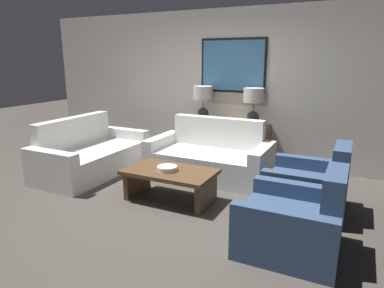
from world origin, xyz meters
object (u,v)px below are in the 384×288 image
object	(u,v)px
decorative_bowl	(167,168)
armchair_near_back_wall	(310,188)
table_lamp_left	(203,99)
armchair_near_camera	(294,224)
console_table	(226,143)
coffee_table	(170,178)
couch_by_side	(91,155)
table_lamp_right	(254,101)
couch_by_back_wall	(210,158)

from	to	relation	value
decorative_bowl	armchair_near_back_wall	world-z (taller)	armchair_near_back_wall
table_lamp_left	armchair_near_camera	bearing A→B (deg)	-49.18
console_table	coffee_table	distance (m)	1.87
console_table	couch_by_side	bearing A→B (deg)	-141.49
decorative_bowl	armchair_near_back_wall	distance (m)	1.78
table_lamp_right	couch_by_side	world-z (taller)	table_lamp_right
couch_by_back_wall	table_lamp_right	bearing A→B (deg)	57.67
couch_by_side	armchair_near_camera	size ratio (longest dim) A/B	2.04
table_lamp_right	armchair_near_camera	size ratio (longest dim) A/B	0.67
table_lamp_right	armchair_near_back_wall	world-z (taller)	table_lamp_right
couch_by_back_wall	couch_by_side	bearing A→B (deg)	-158.39
table_lamp_right	couch_by_side	distance (m)	2.82
table_lamp_left	armchair_near_back_wall	distance (m)	2.60
table_lamp_left	couch_by_back_wall	xyz separation A→B (m)	(0.46, -0.72, -0.84)
table_lamp_left	table_lamp_right	size ratio (longest dim) A/B	1.00
table_lamp_right	couch_by_back_wall	world-z (taller)	table_lamp_right
couch_by_side	armchair_near_back_wall	distance (m)	3.41
armchair_near_back_wall	couch_by_side	bearing A→B (deg)	-178.55
table_lamp_left	table_lamp_right	xyz separation A→B (m)	(0.91, 0.00, 0.00)
table_lamp_left	console_table	bearing A→B (deg)	0.00
table_lamp_right	coffee_table	xyz separation A→B (m)	(-0.53, -1.87, -0.82)
coffee_table	armchair_near_camera	size ratio (longest dim) A/B	1.26
coffee_table	decorative_bowl	xyz separation A→B (m)	(-0.02, -0.04, 0.14)
table_lamp_right	decorative_bowl	distance (m)	2.09
table_lamp_left	decorative_bowl	size ratio (longest dim) A/B	2.37
coffee_table	decorative_bowl	distance (m)	0.15
coffee_table	armchair_near_camera	world-z (taller)	armchair_near_camera
coffee_table	couch_by_side	bearing A→B (deg)	166.18
table_lamp_left	armchair_near_back_wall	bearing A→B (deg)	-33.35
table_lamp_left	couch_by_side	distance (m)	2.15
couch_by_back_wall	decorative_bowl	world-z (taller)	couch_by_back_wall
couch_by_back_wall	armchair_near_back_wall	bearing A→B (deg)	-21.52
couch_by_back_wall	decorative_bowl	bearing A→B (deg)	-94.31
table_lamp_right	table_lamp_left	bearing A→B (deg)	180.00
couch_by_back_wall	decorative_bowl	xyz separation A→B (m)	(-0.09, -1.18, 0.17)
armchair_near_back_wall	table_lamp_left	bearing A→B (deg)	146.65
table_lamp_right	decorative_bowl	size ratio (longest dim) A/B	2.37
coffee_table	armchair_near_back_wall	bearing A→B (deg)	17.08
decorative_bowl	armchair_near_camera	xyz separation A→B (m)	(1.69, -0.48, -0.17)
decorative_bowl	armchair_near_back_wall	bearing A→B (deg)	18.08
couch_by_back_wall	armchair_near_camera	world-z (taller)	couch_by_back_wall
console_table	couch_by_side	size ratio (longest dim) A/B	0.77
armchair_near_camera	decorative_bowl	bearing A→B (deg)	164.25
table_lamp_left	couch_by_back_wall	world-z (taller)	table_lamp_left
console_table	decorative_bowl	bearing A→B (deg)	-92.67
couch_by_back_wall	couch_by_side	distance (m)	1.95
couch_by_back_wall	console_table	bearing A→B (deg)	90.00
coffee_table	armchair_near_camera	bearing A→B (deg)	-17.08
console_table	armchair_near_back_wall	size ratio (longest dim) A/B	1.58
table_lamp_right	console_table	bearing A→B (deg)	180.00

